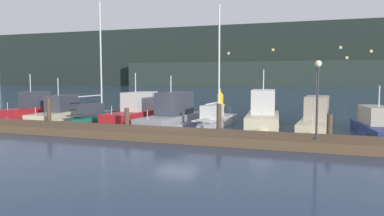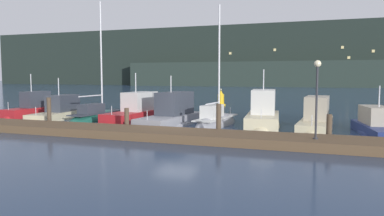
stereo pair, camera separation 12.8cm
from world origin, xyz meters
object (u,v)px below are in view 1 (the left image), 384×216
at_px(motorboat_berth_2, 59,115).
at_px(motorboat_berth_8, 316,123).
at_px(motorboat_berth_5, 171,120).
at_px(motorboat_berth_9, 378,130).
at_px(channel_buoy, 220,99).
at_px(motorboat_berth_4, 136,116).
at_px(sailboat_berth_6, 216,124).
at_px(motorboat_berth_7, 263,119).
at_px(dock_lamppost, 318,86).
at_px(motorboat_berth_1, 31,112).
at_px(sailboat_berth_3, 97,118).

xyz_separation_m(motorboat_berth_2, motorboat_berth_8, (19.28, 0.90, 0.04)).
bearing_deg(motorboat_berth_5, motorboat_berth_2, 175.92).
xyz_separation_m(motorboat_berth_2, motorboat_berth_9, (22.69, -0.74, -0.03)).
distance_m(motorboat_berth_9, channel_buoy, 22.70).
distance_m(motorboat_berth_4, motorboat_berth_9, 16.15).
xyz_separation_m(motorboat_berth_9, channel_buoy, (-14.07, 17.81, 0.45)).
bearing_deg(sailboat_berth_6, channel_buoy, 103.97).
bearing_deg(motorboat_berth_5, motorboat_berth_4, 160.93).
relative_size(motorboat_berth_2, motorboat_berth_4, 0.96).
xyz_separation_m(sailboat_berth_6, motorboat_berth_9, (9.82, -0.71, 0.12)).
bearing_deg(motorboat_berth_7, dock_lamppost, -63.98).
distance_m(motorboat_berth_1, motorboat_berth_9, 26.02).
height_order(sailboat_berth_6, motorboat_berth_9, sailboat_berth_6).
height_order(motorboat_berth_7, channel_buoy, motorboat_berth_7).
bearing_deg(motorboat_berth_4, sailboat_berth_3, -176.13).
bearing_deg(dock_lamppost, motorboat_berth_5, 150.24).
bearing_deg(motorboat_berth_8, sailboat_berth_6, -171.77).
height_order(motorboat_berth_4, motorboat_berth_5, motorboat_berth_4).
height_order(motorboat_berth_4, sailboat_berth_6, sailboat_berth_6).
xyz_separation_m(motorboat_berth_5, dock_lamppost, (9.53, -5.45, 2.54)).
bearing_deg(motorboat_berth_9, sailboat_berth_3, 177.17).
xyz_separation_m(motorboat_berth_1, motorboat_berth_7, (19.15, 0.47, 0.08)).
distance_m(motorboat_berth_1, dock_lamppost, 23.83).
distance_m(motorboat_berth_9, dock_lamppost, 6.87).
height_order(sailboat_berth_6, motorboat_berth_7, sailboat_berth_6).
relative_size(motorboat_berth_5, motorboat_berth_9, 1.12).
distance_m(sailboat_berth_6, dock_lamppost, 9.38).
bearing_deg(motorboat_berth_5, motorboat_berth_8, 9.68).
relative_size(sailboat_berth_3, channel_buoy, 5.07).
bearing_deg(motorboat_berth_7, sailboat_berth_3, -175.95).
xyz_separation_m(motorboat_berth_4, channel_buoy, (2.03, 16.64, 0.30)).
bearing_deg(motorboat_berth_4, motorboat_berth_2, -176.24).
distance_m(motorboat_berth_5, channel_buoy, 17.82).
bearing_deg(channel_buoy, motorboat_berth_9, -51.68).
bearing_deg(motorboat_berth_2, channel_buoy, 63.22).
bearing_deg(sailboat_berth_6, motorboat_berth_9, -4.13).
bearing_deg(motorboat_berth_2, motorboat_berth_1, 169.16).
bearing_deg(motorboat_berth_1, channel_buoy, 54.09).
bearing_deg(sailboat_berth_6, motorboat_berth_4, 175.81).
bearing_deg(motorboat_berth_5, motorboat_berth_9, -0.14).
relative_size(sailboat_berth_3, motorboat_berth_5, 1.32).
xyz_separation_m(motorboat_berth_8, dock_lamppost, (0.13, -7.06, 2.58)).
relative_size(motorboat_berth_1, dock_lamppost, 1.48).
relative_size(sailboat_berth_3, motorboat_berth_7, 1.47).
xyz_separation_m(channel_buoy, dock_lamppost, (10.79, -23.22, 2.20)).
relative_size(sailboat_berth_3, motorboat_berth_4, 1.39).
height_order(sailboat_berth_6, channel_buoy, sailboat_berth_6).
bearing_deg(motorboat_berth_7, motorboat_berth_8, -3.37).
bearing_deg(channel_buoy, sailboat_berth_6, -76.03).
distance_m(sailboat_berth_6, motorboat_berth_7, 3.22).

